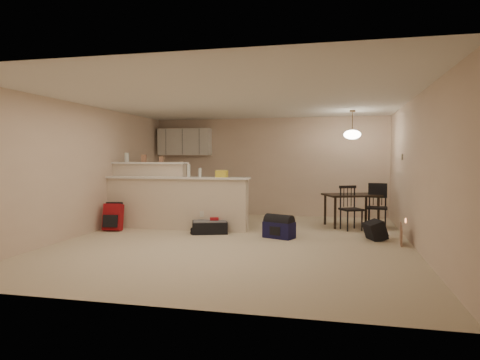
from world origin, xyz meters
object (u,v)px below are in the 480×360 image
(dining_table, at_px, (351,198))
(pendant_lamp, at_px, (352,134))
(dining_chair_far, at_px, (377,206))
(red_backpack, at_px, (113,217))
(dining_chair_near, at_px, (351,208))
(navy_duffel, at_px, (279,230))
(suitcase, at_px, (210,227))
(black_daypack, at_px, (375,231))

(dining_table, distance_m, pendant_lamp, 1.38)
(pendant_lamp, xyz_separation_m, dining_chair_far, (0.52, -0.19, -1.53))
(pendant_lamp, distance_m, red_backpack, 5.32)
(dining_chair_far, distance_m, red_backpack, 5.48)
(red_backpack, bearing_deg, dining_chair_far, 7.53)
(red_backpack, bearing_deg, dining_chair_near, 5.50)
(dining_chair_far, height_order, navy_duffel, dining_chair_far)
(pendant_lamp, distance_m, dining_chair_far, 1.63)
(suitcase, xyz_separation_m, black_daypack, (3.11, 0.00, 0.05))
(dining_table, distance_m, suitcase, 3.17)
(navy_duffel, bearing_deg, dining_table, 73.94)
(pendant_lamp, height_order, dining_chair_far, pendant_lamp)
(pendant_lamp, relative_size, dining_chair_far, 0.67)
(red_backpack, relative_size, navy_duffel, 0.98)
(black_daypack, bearing_deg, dining_table, -6.38)
(dining_table, xyz_separation_m, black_daypack, (0.37, -1.52, -0.44))
(pendant_lamp, bearing_deg, black_daypack, -76.17)
(dining_chair_near, bearing_deg, dining_chair_far, 4.18)
(red_backpack, xyz_separation_m, navy_duffel, (3.41, -0.05, -0.12))
(dining_chair_near, height_order, navy_duffel, dining_chair_near)
(dining_chair_near, height_order, red_backpack, dining_chair_near)
(dining_chair_near, xyz_separation_m, suitcase, (-2.72, -1.00, -0.34))
(navy_duffel, bearing_deg, dining_chair_near, 64.07)
(dining_chair_far, relative_size, suitcase, 1.36)
(black_daypack, bearing_deg, suitcase, 69.78)
(pendant_lamp, xyz_separation_m, black_daypack, (0.37, -1.52, -1.82))
(pendant_lamp, bearing_deg, dining_table, 63.43)
(dining_chair_far, bearing_deg, dining_chair_near, -142.63)
(dining_chair_near, relative_size, navy_duffel, 1.65)
(dining_table, relative_size, red_backpack, 2.42)
(dining_table, xyz_separation_m, suitcase, (-2.74, -1.52, -0.50))
(dining_table, bearing_deg, black_daypack, -97.99)
(dining_table, xyz_separation_m, pendant_lamp, (-0.00, -0.00, 1.38))
(suitcase, relative_size, red_backpack, 1.26)
(pendant_lamp, distance_m, navy_duffel, 2.85)
(suitcase, distance_m, navy_duffel, 1.41)
(navy_duffel, distance_m, black_daypack, 1.73)
(suitcase, xyz_separation_m, red_backpack, (-2.01, -0.15, 0.16))
(suitcase, height_order, red_backpack, red_backpack)
(navy_duffel, bearing_deg, pendant_lamp, 73.94)
(suitcase, height_order, black_daypack, black_daypack)
(pendant_lamp, bearing_deg, navy_duffel, -128.04)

